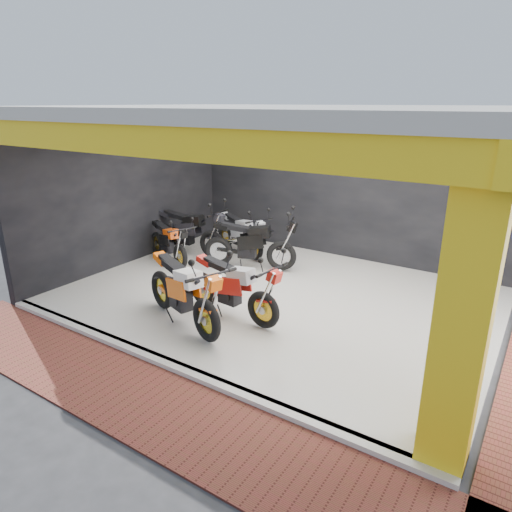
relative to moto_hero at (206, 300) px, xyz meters
The scene contains 15 objects.
ground 0.87m from the moto_hero, 96.75° to the left, with size 80.00×80.00×0.00m, color #2D2D30.
showroom_floor 2.37m from the moto_hero, 90.72° to the left, with size 8.00×6.00×0.10m, color white.
showroom_ceiling 3.56m from the moto_hero, 90.72° to the left, with size 8.40×6.40×0.20m, color beige.
back_wall 5.42m from the moto_hero, 90.30° to the left, with size 8.20×0.20×3.50m, color black.
left_wall 4.78m from the moto_hero, 151.54° to the left, with size 0.20×6.20×3.50m, color black.
corner_column 3.87m from the moto_hero, ahead, with size 0.50×0.50×3.50m, color yellow.
header_beam_front 2.58m from the moto_hero, 92.11° to the right, with size 8.40×0.30×0.40m, color yellow.
floor_kerb 1.11m from the moto_hero, 92.06° to the right, with size 8.00×0.20×0.10m, color white.
paver_front 1.76m from the moto_hero, 91.03° to the right, with size 9.00×1.40×0.03m, color brown.
moto_hero is the anchor object (origin of this frame).
moto_row_a 1.02m from the moto_hero, 59.88° to the left, with size 2.19×0.81×1.34m, color #B31B13, non-canonical shape.
moto_row_b 3.51m from the moto_hero, 100.53° to the left, with size 2.29×0.85×1.40m, color black, non-canonical shape.
moto_row_c 3.54m from the moto_hero, 139.01° to the left, with size 1.91×0.71×1.17m, color black, non-canonical shape.
moto_row_d 4.13m from the moto_hero, 127.39° to the left, with size 2.30×0.85×1.41m, color black, non-canonical shape.
moto_row_e 4.04m from the moto_hero, 112.53° to the left, with size 2.04×0.76×1.25m, color #B5B8BD, non-canonical shape.
Camera 1 is at (4.27, -5.25, 3.77)m, focal length 32.00 mm.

